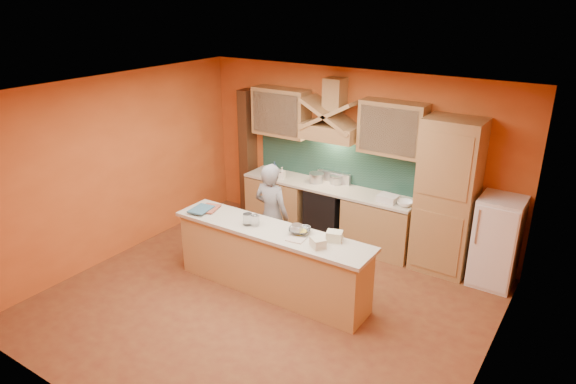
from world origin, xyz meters
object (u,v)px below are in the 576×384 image
Objects in this scene: stove at (327,212)px; kitchen_scale at (297,229)px; mixing_bowl at (300,231)px; person at (272,215)px; fridge at (497,242)px.

kitchen_scale is at bearing -73.10° from stove.
mixing_bowl is (0.04, 0.02, -0.02)m from kitchen_scale.
person is at bearing 135.62° from kitchen_scale.
fridge reaches higher than mixing_bowl.
person is at bearing 147.00° from mixing_bowl.
person reaches higher than stove.
fridge is (2.70, 0.00, 0.20)m from stove.
person is (-0.24, -1.26, 0.35)m from stove.
person is at bearing -100.81° from stove.
stove is 1.97m from kitchen_scale.
mixing_bowl is at bearing -139.66° from fridge.
mixing_bowl is (0.83, -0.54, 0.18)m from person.
person reaches higher than mixing_bowl.
person is 1.00m from mixing_bowl.
fridge is 10.34× the size of kitchen_scale.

